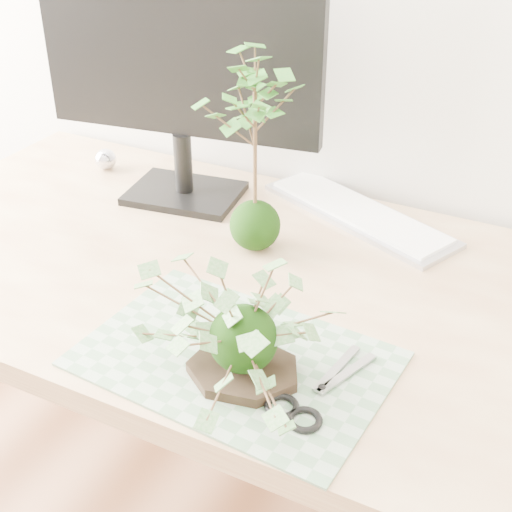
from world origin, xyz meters
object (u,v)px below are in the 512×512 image
(ivy_kokedama, at_px, (243,312))
(maple_kokedama, at_px, (255,105))
(monitor, at_px, (180,59))
(desk, at_px, (307,335))
(keyboard, at_px, (358,213))

(ivy_kokedama, bearing_deg, maple_kokedama, 114.56)
(monitor, bearing_deg, desk, -38.11)
(ivy_kokedama, height_order, maple_kokedama, maple_kokedama)
(desk, relative_size, monitor, 3.02)
(ivy_kokedama, bearing_deg, monitor, 129.51)
(ivy_kokedama, height_order, keyboard, ivy_kokedama)
(ivy_kokedama, bearing_deg, desk, 90.89)
(maple_kokedama, xyz_separation_m, keyboard, (0.12, 0.19, -0.25))
(maple_kokedama, relative_size, keyboard, 0.88)
(desk, height_order, ivy_kokedama, ivy_kokedama)
(desk, bearing_deg, keyboard, 93.49)
(maple_kokedama, distance_m, monitor, 0.24)
(maple_kokedama, distance_m, keyboard, 0.33)
(maple_kokedama, bearing_deg, ivy_kokedama, -65.44)
(desk, xyz_separation_m, ivy_kokedama, (0.00, -0.23, 0.19))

